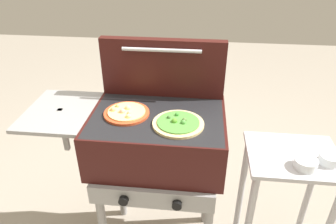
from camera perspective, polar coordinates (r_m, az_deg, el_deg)
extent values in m
cube|color=#38110F|center=(1.55, -1.84, -4.36)|extent=(0.64, 0.48, 0.24)
cube|color=black|center=(1.49, -1.91, -0.69)|extent=(0.61, 0.46, 0.01)
cube|color=gray|center=(1.62, -18.92, 0.15)|extent=(0.32, 0.41, 0.02)
cube|color=gray|center=(1.68, -18.30, -3.12)|extent=(0.02, 0.02, 0.24)
cube|color=gray|center=(1.47, -3.13, -15.41)|extent=(0.58, 0.02, 0.10)
cylinder|color=black|center=(1.48, -8.06, -15.59)|extent=(0.04, 0.02, 0.04)
cylinder|color=black|center=(1.44, 1.62, -16.48)|extent=(0.04, 0.02, 0.04)
cylinder|color=gray|center=(2.02, -8.61, -11.29)|extent=(0.04, 0.04, 0.66)
cylinder|color=gray|center=(1.97, 7.14, -12.48)|extent=(0.04, 0.04, 0.66)
cube|color=#38110F|center=(1.61, -0.94, 7.95)|extent=(0.63, 0.05, 0.30)
cylinder|color=#B7B7BC|center=(1.53, -1.18, 11.12)|extent=(0.38, 0.02, 0.02)
cylinder|color=#E0C17F|center=(1.41, 1.86, -2.14)|extent=(0.23, 0.23, 0.01)
cylinder|color=#4C8C38|center=(1.41, 1.87, -1.83)|extent=(0.19, 0.19, 0.01)
sphere|color=#4E983F|center=(1.39, 2.81, -1.88)|extent=(0.02, 0.02, 0.02)
sphere|color=#52952A|center=(1.40, 1.16, -1.64)|extent=(0.03, 0.03, 0.03)
sphere|color=#467334|center=(1.43, 0.15, -0.94)|extent=(0.02, 0.02, 0.02)
sphere|color=#3D8A32|center=(1.45, 1.63, -0.46)|extent=(0.02, 0.02, 0.02)
sphere|color=#507136|center=(1.41, 2.97, -1.47)|extent=(0.02, 0.02, 0.02)
cylinder|color=#C64723|center=(1.50, -7.48, -0.21)|extent=(0.22, 0.22, 0.01)
cylinder|color=#EDD17A|center=(1.50, -7.51, 0.09)|extent=(0.18, 0.18, 0.01)
sphere|color=#F2B56B|center=(1.51, -9.91, 0.44)|extent=(0.03, 0.03, 0.03)
sphere|color=#F2EC85|center=(1.45, -7.18, -0.79)|extent=(0.02, 0.02, 0.02)
sphere|color=#CFC66C|center=(1.54, -9.10, 1.13)|extent=(0.02, 0.02, 0.02)
sphere|color=#F2CC8A|center=(1.51, -7.27, 0.74)|extent=(0.03, 0.03, 0.03)
sphere|color=#F2AA7D|center=(1.47, -7.07, -0.13)|extent=(0.02, 0.02, 0.02)
sphere|color=#E7AF8B|center=(1.49, -8.26, 0.13)|extent=(0.03, 0.03, 0.03)
cube|color=#B2B2B7|center=(1.65, 21.76, -7.43)|extent=(0.44, 0.36, 0.02)
cylinder|color=#B2B2B7|center=(1.95, 13.21, -13.03)|extent=(0.04, 0.04, 0.70)
cylinder|color=#B2B2B7|center=(2.04, 24.13, -13.05)|extent=(0.04, 0.04, 0.70)
cylinder|color=silver|center=(1.64, 27.16, -7.58)|extent=(0.09, 0.09, 0.04)
cylinder|color=maroon|center=(1.65, 27.11, -7.77)|extent=(0.08, 0.08, 0.02)
cylinder|color=silver|center=(1.57, 23.62, -8.53)|extent=(0.10, 0.10, 0.04)
cylinder|color=maroon|center=(1.57, 23.57, -8.73)|extent=(0.08, 0.08, 0.02)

